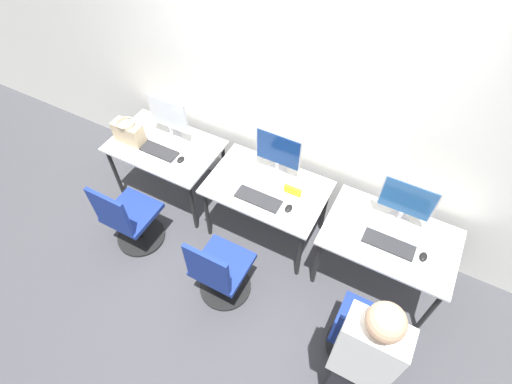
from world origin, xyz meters
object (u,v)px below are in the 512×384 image
object	(u,v)px
handbag	(129,132)
monitor_left	(168,117)
mouse_left	(181,159)
office_chair_left	(130,220)
keyboard_left	(158,151)
monitor_right	(406,202)
office_chair_center	(220,273)
keyboard_center	(258,199)
keyboard_right	(389,244)
person_right	(361,361)
mouse_right	(423,257)
office_chair_right	(360,337)
mouse_center	(289,208)
monitor_center	(278,153)

from	to	relation	value
handbag	monitor_left	bearing A→B (deg)	37.40
mouse_left	office_chair_left	size ratio (longest dim) A/B	0.10
keyboard_left	monitor_right	world-z (taller)	monitor_right
office_chair_left	office_chair_center	distance (m)	1.05
monitor_left	keyboard_center	distance (m)	1.21
keyboard_left	keyboard_right	distance (m)	2.30
keyboard_left	handbag	xyz separation A→B (m)	(-0.32, -0.01, 0.11)
office_chair_center	person_right	distance (m)	1.40
keyboard_left	mouse_left	xyz separation A→B (m)	(0.27, 0.00, 0.01)
monitor_left	mouse_right	world-z (taller)	monitor_left
keyboard_center	keyboard_right	bearing A→B (deg)	4.14
office_chair_right	keyboard_center	bearing A→B (deg)	153.96
office_chair_right	monitor_right	bearing A→B (deg)	93.70
office_chair_left	mouse_center	size ratio (longest dim) A/B	9.93
mouse_right	person_right	distance (m)	1.08
mouse_right	person_right	world-z (taller)	person_right
office_chair_center	mouse_center	bearing A→B (deg)	64.16
person_right	keyboard_right	bearing A→B (deg)	94.34
office_chair_left	handbag	distance (m)	0.86
mouse_left	mouse_right	bearing A→B (deg)	0.55
monitor_left	office_chair_left	xyz separation A→B (m)	(0.06, -0.87, -0.59)
office_chair_left	mouse_right	xyz separation A→B (m)	(2.51, 0.66, 0.35)
keyboard_center	office_chair_right	bearing A→B (deg)	-26.04
monitor_center	keyboard_center	size ratio (longest dim) A/B	1.12
keyboard_right	handbag	xyz separation A→B (m)	(-2.62, -0.02, 0.11)
monitor_left	keyboard_center	xyz separation A→B (m)	(1.15, -0.31, -0.24)
monitor_right	person_right	size ratio (longest dim) A/B	0.29
monitor_right	office_chair_right	world-z (taller)	monitor_right
monitor_center	handbag	xyz separation A→B (m)	(-1.47, -0.31, -0.14)
office_chair_left	office_chair_right	xyz separation A→B (m)	(2.30, -0.03, 0.00)
mouse_left	monitor_left	bearing A→B (deg)	138.48
keyboard_center	person_right	size ratio (longest dim) A/B	0.26
keyboard_center	monitor_right	xyz separation A→B (m)	(1.15, 0.36, 0.24)
office_chair_left	handbag	xyz separation A→B (m)	(-0.39, 0.63, 0.45)
mouse_center	handbag	world-z (taller)	handbag
keyboard_right	mouse_right	bearing A→B (deg)	2.21
keyboard_right	mouse_right	xyz separation A→B (m)	(0.28, 0.01, 0.01)
keyboard_center	office_chair_right	xyz separation A→B (m)	(1.21, -0.59, -0.35)
mouse_left	office_chair_center	xyz separation A→B (m)	(0.84, -0.71, -0.35)
keyboard_center	keyboard_right	size ratio (longest dim) A/B	1.00
keyboard_left	keyboard_center	size ratio (longest dim) A/B	1.00
office_chair_right	person_right	xyz separation A→B (m)	(0.02, -0.37, 0.51)
monitor_center	office_chair_center	size ratio (longest dim) A/B	0.52
monitor_right	person_right	distance (m)	1.32
monitor_center	keyboard_left	bearing A→B (deg)	-165.21
monitor_left	keyboard_center	world-z (taller)	monitor_left
monitor_right	office_chair_right	size ratio (longest dim) A/B	0.52
monitor_center	keyboard_right	size ratio (longest dim) A/B	1.12
monitor_right	person_right	world-z (taller)	person_right
mouse_center	keyboard_center	bearing A→B (deg)	-174.52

